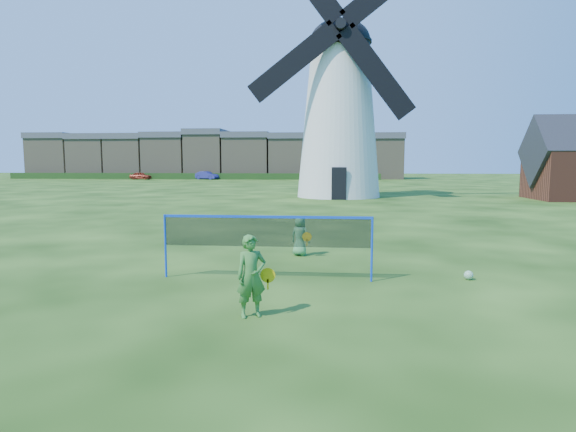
% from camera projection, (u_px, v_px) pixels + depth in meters
% --- Properties ---
extents(ground, '(220.00, 220.00, 0.00)m').
position_uv_depth(ground, '(278.00, 281.00, 11.45)').
color(ground, black).
rests_on(ground, ground).
extents(windmill, '(13.97, 6.66, 19.84)m').
position_uv_depth(windmill, '(339.00, 109.00, 38.30)').
color(windmill, white).
rests_on(windmill, ground).
extents(badminton_net, '(5.05, 0.05, 1.55)m').
position_uv_depth(badminton_net, '(267.00, 233.00, 11.46)').
color(badminton_net, blue).
rests_on(badminton_net, ground).
extents(player_girl, '(0.75, 0.56, 1.51)m').
position_uv_depth(player_girl, '(251.00, 276.00, 8.69)').
color(player_girl, '#3B7C31').
rests_on(player_girl, ground).
extents(player_boy, '(0.70, 0.58, 1.20)m').
position_uv_depth(player_boy, '(300.00, 236.00, 14.46)').
color(player_boy, '#4FA459').
rests_on(player_boy, ground).
extents(play_ball, '(0.22, 0.22, 0.22)m').
position_uv_depth(play_ball, '(469.00, 275.00, 11.52)').
color(play_ball, green).
rests_on(play_ball, ground).
extents(terraced_houses, '(65.23, 8.40, 8.39)m').
position_uv_depth(terraced_houses, '(213.00, 155.00, 84.01)').
color(terraced_houses, gray).
rests_on(terraced_houses, ground).
extents(hedge, '(62.00, 0.80, 1.00)m').
position_uv_depth(hedge, '(190.00, 176.00, 78.69)').
color(hedge, '#193814').
rests_on(hedge, ground).
extents(car_left, '(3.62, 1.78, 1.19)m').
position_uv_depth(car_left, '(141.00, 176.00, 77.36)').
color(car_left, maroon).
rests_on(car_left, ground).
extents(car_right, '(4.21, 2.66, 1.31)m').
position_uv_depth(car_right, '(207.00, 175.00, 78.02)').
color(car_right, navy).
rests_on(car_right, ground).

